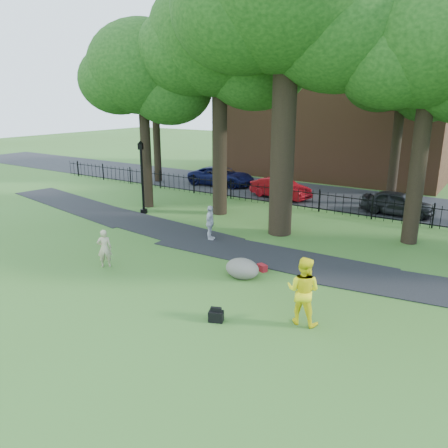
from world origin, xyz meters
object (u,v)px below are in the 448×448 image
Objects in this scene: red_sedan at (280,188)px; big_tree at (292,2)px; man at (303,291)px; lamppost at (142,178)px; boulder at (242,267)px; woman at (105,248)px.

big_tree is at bearing -142.91° from red_sedan.
man is 0.50× the size of lamppost.
boulder is 0.32× the size of lamppost.
man is (4.31, -7.57, -9.13)m from big_tree.
man is at bearing -31.17° from boulder.
man is 16.41m from red_sedan.
woman is 8.23m from lamppost.
lamppost is 9.16m from red_sedan.
red_sedan is at bearing 110.45° from boulder.
lamppost reaches higher than woman.
man reaches higher than woman.
lamppost is (-9.39, 4.75, 1.62)m from boulder.
lamppost is (-8.29, -0.88, -8.15)m from big_tree.
big_tree is 11.33m from boulder.
boulder is at bearing 159.03° from woman.
big_tree is 12.74m from woman.
lamppost is (-4.45, 6.81, 1.24)m from woman.
lamppost reaches higher than boulder.
man is at bearing -60.34° from big_tree.
big_tree is 3.54× the size of lamppost.
big_tree is 11.66m from lamppost.
big_tree is at bearing -65.01° from man.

